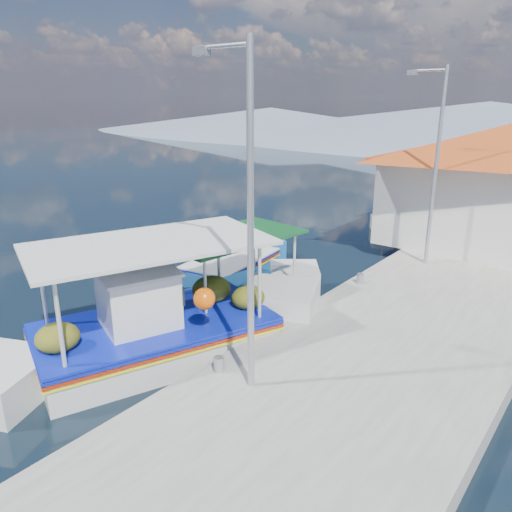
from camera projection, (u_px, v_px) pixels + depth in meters
The scene contains 9 objects.
ground at pixel (25, 372), 10.46m from camera, with size 160.00×160.00×0.00m, color black.
quay at pixel (402, 338), 11.39m from camera, with size 5.00×44.00×0.50m, color #A5A29A.
bollards at pixel (309, 310), 11.94m from camera, with size 0.20×17.20×0.30m.
main_caique at pixel (158, 331), 11.04m from camera, with size 4.71×8.43×2.98m.
caique_green_canopy at pixel (235, 303), 13.03m from camera, with size 2.57×6.68×2.52m.
caique_blue_hull at pixel (233, 269), 15.86m from camera, with size 2.27×5.96×1.07m.
caique_far at pixel (419, 213), 22.85m from camera, with size 2.91×6.69×2.39m.
lamp_post_near at pixel (246, 207), 8.11m from camera, with size 1.21×0.14×6.00m.
lamp_post_far at pixel (434, 158), 14.84m from camera, with size 1.21×0.14×6.00m.
Camera 1 is at (9.56, -4.16, 5.59)m, focal length 34.36 mm.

